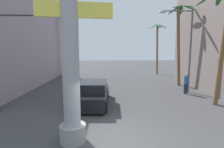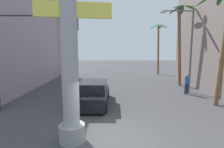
{
  "view_description": "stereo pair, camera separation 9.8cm",
  "coord_description": "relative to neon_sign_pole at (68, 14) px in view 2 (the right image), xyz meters",
  "views": [
    {
      "loc": [
        -0.2,
        -6.71,
        3.64
      ],
      "look_at": [
        0.0,
        3.9,
        2.2
      ],
      "focal_mm": 28.0,
      "sensor_mm": 36.0,
      "label": 1
    },
    {
      "loc": [
        -0.1,
        -6.71,
        3.64
      ],
      "look_at": [
        0.0,
        3.9,
        2.2
      ],
      "focal_mm": 28.0,
      "sensor_mm": 36.0,
      "label": 2
    }
  ],
  "objects": [
    {
      "name": "traffic_light_mast",
      "position": [
        -3.33,
        3.5,
        -0.89
      ],
      "size": [
        5.6,
        0.32,
        5.67
      ],
      "color": "#333333",
      "rests_on": "ground"
    },
    {
      "name": "palm_tree_far_right",
      "position": [
        8.8,
        20.18,
        -0.06
      ],
      "size": [
        2.64,
        2.66,
        7.55
      ],
      "color": "brown",
      "rests_on": "ground"
    },
    {
      "name": "street_lamp",
      "position": [
        7.9,
        8.21,
        -0.65
      ],
      "size": [
        2.87,
        0.28,
        7.01
      ],
      "color": "#59595E",
      "rests_on": "ground"
    },
    {
      "name": "palm_tree_near_right",
      "position": [
        8.85,
        4.85,
        0.01
      ],
      "size": [
        3.12,
        3.24,
        7.62
      ],
      "color": "brown",
      "rests_on": "ground"
    },
    {
      "name": "neon_sign_pole",
      "position": [
        0.0,
        0.0,
        0.0
      ],
      "size": [
        3.15,
        1.04,
        10.09
      ],
      "color": "#9E9EA3",
      "rests_on": "ground"
    },
    {
      "name": "car_lead",
      "position": [
        0.34,
        4.95,
        -4.2
      ],
      "size": [
        2.17,
        4.8,
        1.56
      ],
      "color": "black",
      "rests_on": "ground"
    },
    {
      "name": "ground_plane",
      "position": [
        1.63,
        10.08,
        -4.94
      ],
      "size": [
        94.3,
        94.3,
        0.0
      ],
      "primitive_type": "plane",
      "color": "#424244"
    },
    {
      "name": "building_left",
      "position": [
        -9.94,
        12.12,
        0.17
      ],
      "size": [
        8.77,
        17.84,
        10.19
      ],
      "color": "#9E8C99",
      "rests_on": "ground"
    },
    {
      "name": "pedestrian_mid_right",
      "position": [
        7.92,
        7.68,
        -3.94
      ],
      "size": [
        0.43,
        0.43,
        1.71
      ],
      "color": "#1E233F",
      "rests_on": "ground"
    },
    {
      "name": "palm_tree_mid_right",
      "position": [
        8.54,
        11.1,
        0.13
      ],
      "size": [
        2.79,
        2.8,
        8.06
      ],
      "color": "brown",
      "rests_on": "ground"
    },
    {
      "name": "palm_tree_far_left",
      "position": [
        -4.91,
        18.3,
        0.63
      ],
      "size": [
        2.39,
        2.41,
        9.44
      ],
      "color": "brown",
      "rests_on": "ground"
    }
  ]
}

